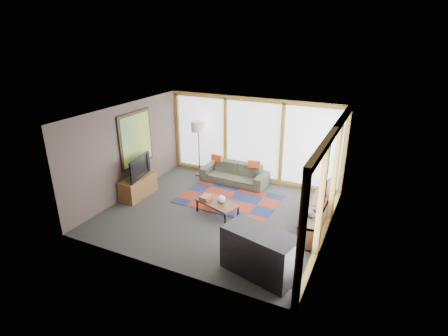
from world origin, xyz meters
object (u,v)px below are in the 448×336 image
at_px(bookshelf, 316,217).
at_px(television, 137,167).
at_px(bar_counter, 260,253).
at_px(sofa, 234,173).
at_px(floor_lamp, 199,149).
at_px(coffee_table, 217,209).
at_px(tv_console, 138,187).

distance_m(bookshelf, television, 4.94).
bearing_deg(television, bar_counter, -122.39).
relative_size(sofa, floor_lamp, 1.16).
bearing_deg(television, sofa, -55.85).
height_order(coffee_table, television, television).
relative_size(sofa, television, 1.94).
bearing_deg(bar_counter, coffee_table, 150.08).
relative_size(bookshelf, tv_console, 1.88).
bearing_deg(sofa, bookshelf, -27.50).
bearing_deg(coffee_table, floor_lamp, 128.61).
xyz_separation_m(sofa, bookshelf, (2.81, -1.57, -0.03)).
relative_size(bookshelf, television, 2.05).
distance_m(sofa, bar_counter, 4.35).
bearing_deg(coffee_table, tv_console, 179.39).
bearing_deg(tv_console, television, 12.47).
xyz_separation_m(floor_lamp, tv_console, (-0.78, -2.14, -0.60)).
height_order(coffee_table, bar_counter, bar_counter).
height_order(tv_console, television, television).
bearing_deg(television, bookshelf, -95.00).
height_order(sofa, floor_lamp, floor_lamp).
bearing_deg(floor_lamp, coffee_table, -51.39).
bearing_deg(tv_console, sofa, 44.49).
height_order(sofa, tv_console, sofa).
distance_m(bookshelf, tv_console, 4.91).
distance_m(sofa, coffee_table, 2.12).
bearing_deg(tv_console, floor_lamp, 69.92).
bearing_deg(bar_counter, tv_console, 172.13).
bearing_deg(floor_lamp, bookshelf, -22.22).
bearing_deg(coffee_table, sofa, 102.03).
bearing_deg(floor_lamp, tv_console, -110.08).
distance_m(coffee_table, bar_counter, 2.45).
distance_m(floor_lamp, tv_console, 2.36).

